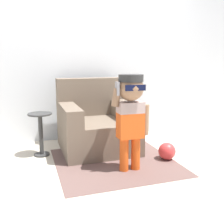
{
  "coord_description": "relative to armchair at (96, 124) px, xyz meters",
  "views": [
    {
      "loc": [
        -0.95,
        -3.17,
        1.12
      ],
      "look_at": [
        -0.04,
        -0.4,
        0.56
      ],
      "focal_mm": 42.0,
      "sensor_mm": 36.0,
      "label": 1
    }
  ],
  "objects": [
    {
      "name": "rug",
      "position": [
        0.07,
        -0.54,
        -0.31
      ],
      "size": [
        1.32,
        1.28,
        0.01
      ],
      "color": "brown",
      "rests_on": "ground_plane"
    },
    {
      "name": "ground_plane",
      "position": [
        0.11,
        -0.03,
        -0.32
      ],
      "size": [
        10.0,
        10.0,
        0.0
      ],
      "primitive_type": "plane",
      "color": "beige"
    },
    {
      "name": "wall_back",
      "position": [
        0.11,
        0.57,
        0.98
      ],
      "size": [
        10.0,
        0.05,
        2.6
      ],
      "color": "silver",
      "rests_on": "ground_plane"
    },
    {
      "name": "person_child",
      "position": [
        0.15,
        -0.8,
        0.34
      ],
      "size": [
        0.41,
        0.3,
        0.99
      ],
      "color": "#E05119",
      "rests_on": "ground_plane"
    },
    {
      "name": "toy_ball",
      "position": [
        0.67,
        -0.65,
        -0.22
      ],
      "size": [
        0.2,
        0.2,
        0.2
      ],
      "color": "#D13838",
      "rests_on": "ground_plane"
    },
    {
      "name": "side_table",
      "position": [
        -0.7,
        -0.06,
        -0.01
      ],
      "size": [
        0.28,
        0.28,
        0.52
      ],
      "color": "#333333",
      "rests_on": "ground_plane"
    },
    {
      "name": "armchair",
      "position": [
        0.0,
        0.0,
        0.0
      ],
      "size": [
        0.91,
        0.92,
        0.9
      ],
      "color": "#6B5B4C",
      "rests_on": "ground_plane"
    }
  ]
}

